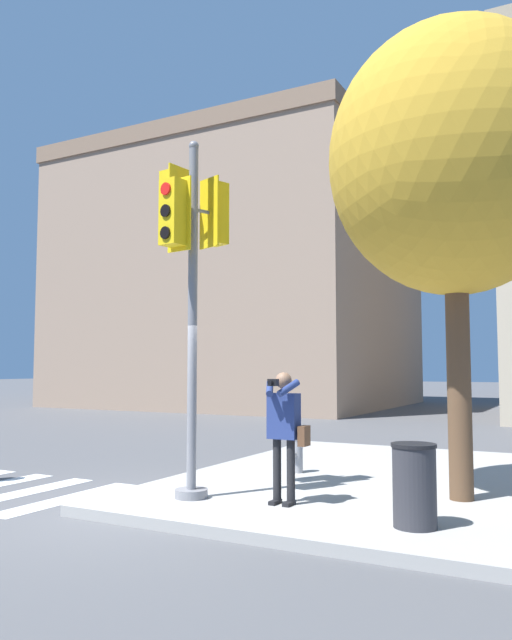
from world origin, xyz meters
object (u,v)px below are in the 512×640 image
at_px(street_tree, 454,161).
at_px(trash_bin, 414,485).
at_px(traffic_signal_pole, 189,253).
at_px(person_photographer, 284,425).
at_px(fire_hydrant, 296,453).

bearing_deg(street_tree, trash_bin, -96.34).
height_order(traffic_signal_pole, trash_bin, traffic_signal_pole).
xyz_separation_m(street_tree, trash_bin, (-0.20, -1.76, -4.20)).
bearing_deg(person_photographer, street_tree, 34.55).
height_order(street_tree, fire_hydrant, street_tree).
distance_m(person_photographer, street_tree, 4.37).
relative_size(person_photographer, street_tree, 0.26).
bearing_deg(street_tree, person_photographer, -145.45).
bearing_deg(traffic_signal_pole, street_tree, 25.66).
relative_size(fire_hydrant, trash_bin, 0.73).
height_order(traffic_signal_pole, fire_hydrant, traffic_signal_pole).
relative_size(person_photographer, trash_bin, 1.85).
bearing_deg(street_tree, traffic_signal_pole, -154.34).
distance_m(traffic_signal_pole, fire_hydrant, 4.01).
xyz_separation_m(traffic_signal_pole, street_tree, (3.35, 1.61, 1.28)).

